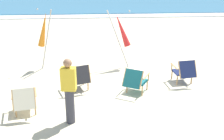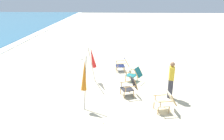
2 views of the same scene
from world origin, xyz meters
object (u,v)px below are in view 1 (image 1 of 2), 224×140
at_px(beach_chair_back_right, 79,77).
at_px(beach_chair_far_center, 25,100).
at_px(beach_chair_front_right, 135,80).
at_px(person_near_chairs, 69,91).
at_px(umbrella_furled_red, 122,30).
at_px(umbrella_furled_orange, 44,30).
at_px(beach_chair_front_left, 184,71).

distance_m(beach_chair_back_right, beach_chair_far_center, 1.86).
bearing_deg(beach_chair_back_right, beach_chair_front_right, -10.06).
bearing_deg(person_near_chairs, beach_chair_far_center, 161.07).
height_order(beach_chair_far_center, umbrella_furled_red, umbrella_furled_red).
distance_m(beach_chair_back_right, umbrella_furled_orange, 2.36).
bearing_deg(beach_chair_far_center, umbrella_furled_red, 49.76).
height_order(beach_chair_front_left, umbrella_furled_red, umbrella_furled_red).
distance_m(beach_chair_front_right, beach_chair_back_right, 1.61).
distance_m(beach_chair_front_left, beach_chair_far_center, 4.75).
bearing_deg(beach_chair_front_right, person_near_chairs, -140.40).
distance_m(beach_chair_front_right, person_near_chairs, 2.30).
bearing_deg(umbrella_furled_red, beach_chair_far_center, -130.24).
bearing_deg(beach_chair_front_left, umbrella_furled_orange, 161.09).
xyz_separation_m(beach_chair_far_center, umbrella_furled_red, (2.67, 3.16, 0.88)).
bearing_deg(beach_chair_far_center, beach_chair_back_right, 45.69).
relative_size(umbrella_furled_red, person_near_chairs, 1.23).
bearing_deg(umbrella_furled_orange, beach_chair_back_right, -56.38).
xyz_separation_m(beach_chair_back_right, beach_chair_front_left, (3.17, 0.31, -0.01)).
xyz_separation_m(beach_chair_front_left, umbrella_furled_red, (-1.79, 1.52, 0.88)).
height_order(beach_chair_front_right, beach_chair_far_center, beach_chair_far_center).
height_order(beach_chair_front_right, umbrella_furled_orange, umbrella_furled_orange).
xyz_separation_m(beach_chair_front_right, person_near_chairs, (-1.74, -1.44, 0.42)).
bearing_deg(beach_chair_front_right, beach_chair_back_right, 169.94).
bearing_deg(beach_chair_back_right, umbrella_furled_red, 53.08).
xyz_separation_m(umbrella_furled_orange, person_near_chairs, (1.05, -3.52, -0.52)).
xyz_separation_m(beach_chair_front_left, person_near_chairs, (-3.32, -2.03, 0.41)).
bearing_deg(beach_chair_front_right, umbrella_furled_orange, 143.20).
bearing_deg(person_near_chairs, beach_chair_back_right, 84.92).
distance_m(umbrella_furled_orange, person_near_chairs, 3.71).
distance_m(beach_chair_back_right, umbrella_furled_red, 2.45).
bearing_deg(beach_chair_front_left, beach_chair_back_right, -174.45).
distance_m(beach_chair_front_right, beach_chair_front_left, 1.68).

